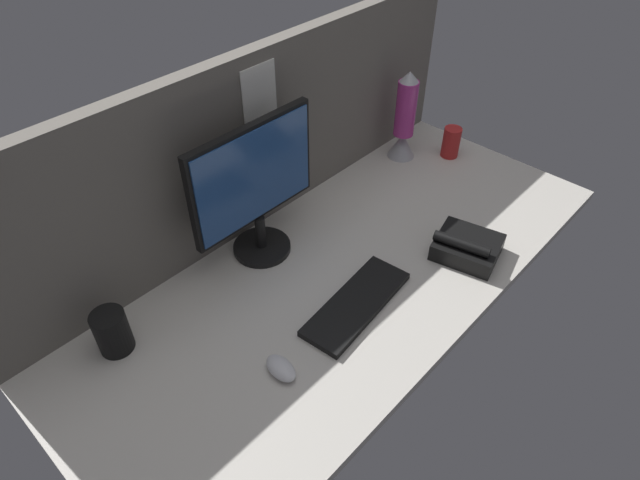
% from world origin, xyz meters
% --- Properties ---
extents(ground_plane, '(1.80, 0.80, 0.03)m').
position_xyz_m(ground_plane, '(0.00, 0.00, -0.01)').
color(ground_plane, beige).
extents(cubicle_wall_back, '(1.80, 0.06, 0.57)m').
position_xyz_m(cubicle_wall_back, '(0.00, 0.37, 0.29)').
color(cubicle_wall_back, slate).
rests_on(cubicle_wall_back, ground_plane).
extents(monitor, '(0.43, 0.18, 0.44)m').
position_xyz_m(monitor, '(-0.12, 0.25, 0.24)').
color(monitor, black).
rests_on(monitor, ground_plane).
extents(keyboard, '(0.38, 0.17, 0.02)m').
position_xyz_m(keyboard, '(-0.10, -0.13, 0.01)').
color(keyboard, black).
rests_on(keyboard, ground_plane).
extents(mouse, '(0.06, 0.10, 0.03)m').
position_xyz_m(mouse, '(-0.40, -0.13, 0.02)').
color(mouse, silver).
rests_on(mouse, ground_plane).
extents(mug_black_travel, '(0.09, 0.09, 0.12)m').
position_xyz_m(mug_black_travel, '(-0.63, 0.24, 0.06)').
color(mug_black_travel, black).
rests_on(mug_black_travel, ground_plane).
extents(mug_red_plastic, '(0.07, 0.07, 0.12)m').
position_xyz_m(mug_red_plastic, '(0.75, 0.11, 0.06)').
color(mug_red_plastic, red).
rests_on(mug_red_plastic, ground_plane).
extents(lava_lamp, '(0.11, 0.11, 0.34)m').
position_xyz_m(lava_lamp, '(0.62, 0.25, 0.14)').
color(lava_lamp, '#A5A5AD').
rests_on(lava_lamp, ground_plane).
extents(desk_phone, '(0.21, 0.22, 0.09)m').
position_xyz_m(desk_phone, '(0.30, -0.24, 0.03)').
color(desk_phone, black).
rests_on(desk_phone, ground_plane).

